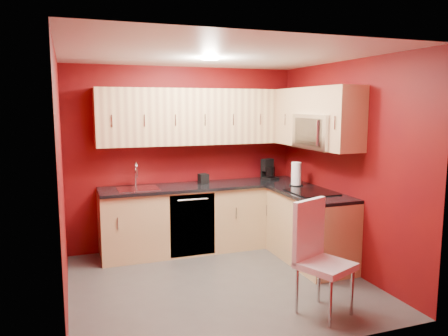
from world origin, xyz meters
TOP-DOWN VIEW (x-y plane):
  - floor at (0.00, 0.00)m, footprint 3.20×3.20m
  - ceiling at (0.00, 0.00)m, footprint 3.20×3.20m
  - wall_back at (0.00, 1.50)m, footprint 3.20×0.00m
  - wall_front at (0.00, -1.50)m, footprint 3.20×0.00m
  - wall_left at (-1.60, 0.00)m, footprint 0.00×3.00m
  - wall_right at (1.60, 0.00)m, footprint 0.00×3.00m
  - base_cabinets_back at (0.20, 1.20)m, footprint 2.80×0.60m
  - base_cabinets_right at (1.30, 0.25)m, footprint 0.60×1.30m
  - countertop_back at (0.20, 1.19)m, footprint 2.80×0.63m
  - countertop_right at (1.29, 0.23)m, footprint 0.63×1.27m
  - upper_cabinets_back at (0.20, 1.32)m, footprint 2.80×0.35m
  - upper_cabinets_right at (1.42, 0.44)m, footprint 0.35×1.55m
  - microwave at (1.39, 0.20)m, footprint 0.42×0.76m
  - cooktop at (1.28, 0.20)m, footprint 0.50×0.55m
  - sink at (-0.70, 1.20)m, footprint 0.52×0.42m
  - dishwasher_front at (-0.05, 0.91)m, footprint 0.60×0.02m
  - downlight at (0.00, 0.30)m, footprint 0.20×0.20m
  - coffee_maker at (1.23, 1.28)m, footprint 0.24×0.28m
  - napkin_holder at (0.21, 1.27)m, footprint 0.14×0.14m
  - paper_towel at (1.34, 0.70)m, footprint 0.21×0.21m
  - dining_chair at (0.70, -1.03)m, footprint 0.58×0.59m

SIDE VIEW (x-z plane):
  - floor at x=0.00m, z-range 0.00..0.00m
  - base_cabinets_back at x=0.20m, z-range 0.00..0.87m
  - base_cabinets_right at x=1.30m, z-range 0.00..0.87m
  - dishwasher_front at x=-0.05m, z-range 0.03..0.84m
  - dining_chair at x=0.70m, z-range 0.00..1.09m
  - countertop_back at x=0.20m, z-range 0.87..0.91m
  - countertop_right at x=1.29m, z-range 0.87..0.91m
  - cooktop at x=1.28m, z-range 0.91..0.92m
  - sink at x=-0.70m, z-range 0.77..1.12m
  - napkin_holder at x=0.21m, z-range 0.91..1.04m
  - coffee_maker at x=1.23m, z-range 0.91..1.20m
  - paper_towel at x=1.34m, z-range 0.91..1.22m
  - wall_back at x=0.00m, z-range -0.35..2.85m
  - wall_front at x=0.00m, z-range -0.35..2.85m
  - wall_left at x=-1.60m, z-range -0.25..2.75m
  - wall_right at x=1.60m, z-range -0.25..2.75m
  - microwave at x=1.39m, z-range 1.45..1.87m
  - upper_cabinets_back at x=0.20m, z-range 1.45..2.20m
  - upper_cabinets_right at x=1.42m, z-range 1.51..2.26m
  - downlight at x=0.00m, z-range 2.48..2.49m
  - ceiling at x=0.00m, z-range 2.50..2.50m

